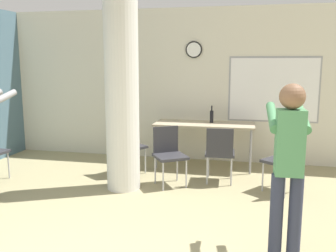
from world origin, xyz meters
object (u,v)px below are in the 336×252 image
chair_table_left (126,144)px  chair_mid_room (286,158)px  chair_table_front (169,151)px  chair_table_right (220,150)px  person_playing_side (288,159)px  folding_table (204,126)px  bottle_on_table (212,116)px

chair_table_left → chair_mid_room: size_ratio=1.00×
chair_table_left → chair_mid_room: bearing=-8.8°
chair_table_front → chair_table_right: 0.78m
chair_mid_room → person_playing_side: size_ratio=0.52×
chair_table_right → chair_table_left: bearing=175.1°
folding_table → bottle_on_table: (0.11, 0.10, 0.17)m
bottle_on_table → person_playing_side: bearing=-72.0°
chair_table_right → person_playing_side: size_ratio=0.52×
bottle_on_table → chair_table_left: bottle_on_table is taller
chair_table_front → person_playing_side: bearing=-51.5°
bottle_on_table → chair_mid_room: (1.18, -1.19, -0.38)m
folding_table → chair_table_right: (0.34, -0.85, -0.22)m
folding_table → chair_table_right: size_ratio=1.98×
folding_table → person_playing_side: size_ratio=1.04×
chair_table_right → folding_table: bearing=111.9°
chair_table_right → person_playing_side: (0.77, -2.13, 0.47)m
chair_table_left → person_playing_side: person_playing_side is taller
folding_table → chair_table_front: size_ratio=1.98×
chair_table_front → folding_table: bearing=69.4°
chair_table_front → chair_table_right: size_ratio=1.00×
bottle_on_table → chair_table_left: 1.58m
chair_table_left → chair_table_front: size_ratio=1.00×
bottle_on_table → chair_mid_room: bearing=-45.4°
chair_table_left → chair_mid_room: same height
folding_table → chair_table_right: bearing=-68.1°
chair_table_front → chair_mid_room: size_ratio=1.00×
person_playing_side → chair_table_front: bearing=128.5°
bottle_on_table → chair_table_front: (-0.52, -1.17, -0.38)m
bottle_on_table → chair_table_front: bearing=-113.8°
folding_table → chair_table_left: bearing=-149.2°
person_playing_side → chair_table_right: bearing=110.0°
folding_table → chair_table_left: chair_table_left is taller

